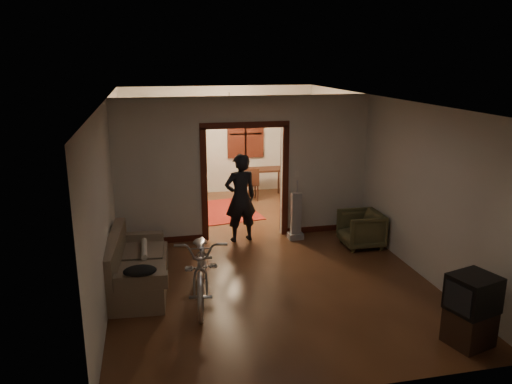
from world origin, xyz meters
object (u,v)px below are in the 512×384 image
object	(u,v)px
person	(240,198)
desk	(264,183)
sofa	(138,262)
bicycle	(202,264)
locker	(169,165)
armchair	(361,229)

from	to	relation	value
person	desk	world-z (taller)	person
desk	sofa	bearing A→B (deg)	-136.09
bicycle	person	size ratio (longest dim) A/B	1.19
sofa	locker	bearing A→B (deg)	85.42
desk	bicycle	bearing A→B (deg)	-125.21
sofa	bicycle	world-z (taller)	bicycle
sofa	locker	size ratio (longest dim) A/B	1.02
person	desk	size ratio (longest dim) A/B	1.78
sofa	desk	distance (m)	5.70
bicycle	armchair	world-z (taller)	bicycle
armchair	person	xyz separation A→B (m)	(-2.18, 0.80, 0.53)
bicycle	person	distance (m)	2.51
sofa	person	xyz separation A→B (m)	(1.95, 1.74, 0.44)
desk	armchair	bearing A→B (deg)	-88.21
person	armchair	bearing A→B (deg)	149.72
person	bicycle	bearing A→B (deg)	56.10
bicycle	armchair	size ratio (longest dim) A/B	2.75
locker	desk	distance (m)	2.47
sofa	person	size ratio (longest dim) A/B	1.09
bicycle	armchair	bearing A→B (deg)	31.84
armchair	person	bearing A→B (deg)	-109.67
bicycle	sofa	bearing A→B (deg)	157.18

